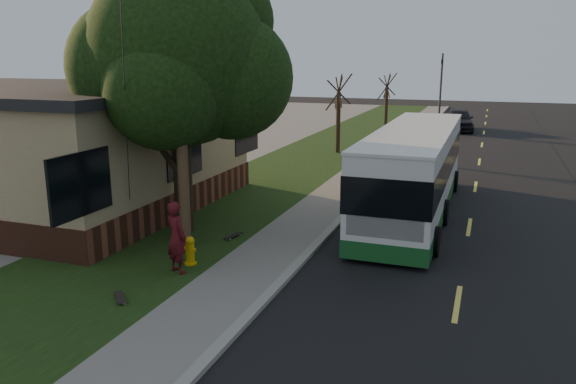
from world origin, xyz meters
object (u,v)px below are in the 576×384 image
(leafy_tree, at_px, (181,60))
(bare_tree_near, at_px, (338,115))
(skateboard_main, at_px, (234,236))
(dumpster, at_px, (141,173))
(utility_pole, at_px, (179,81))
(bare_tree_far, at_px, (386,101))
(traffic_signal, at_px, (441,84))
(fire_hydrant, at_px, (190,251))
(skateboard_spare, at_px, (120,297))
(distant_car, at_px, (459,119))
(transit_bus, at_px, (414,169))
(skateboarder, at_px, (176,237))

(leafy_tree, relative_size, bare_tree_near, 1.81)
(skateboard_main, relative_size, dumpster, 0.39)
(utility_pole, height_order, bare_tree_near, utility_pole)
(bare_tree_near, relative_size, bare_tree_far, 1.07)
(traffic_signal, relative_size, dumpster, 2.83)
(utility_pole, height_order, dumpster, utility_pole)
(leafy_tree, bearing_deg, traffic_signal, 81.53)
(fire_hydrant, height_order, skateboard_spare, fire_hydrant)
(bare_tree_near, distance_m, bare_tree_far, 12.01)
(distant_car, bearing_deg, bare_tree_far, 179.45)
(skateboard_spare, bearing_deg, utility_pole, 95.52)
(distant_car, bearing_deg, transit_bus, -97.38)
(skateboard_main, bearing_deg, skateboarder, -92.35)
(utility_pole, bearing_deg, dumpster, 133.03)
(leafy_tree, distance_m, skateboard_main, 5.32)
(bare_tree_far, distance_m, traffic_signal, 5.44)
(traffic_signal, bearing_deg, bare_tree_near, -104.04)
(skateboard_spare, xyz_separation_m, dumpster, (-5.53, 9.01, 0.65))
(distant_car, bearing_deg, traffic_signal, 109.31)
(leafy_tree, relative_size, distant_car, 1.65)
(dumpster, bearing_deg, transit_bus, 1.79)
(skateboard_main, bearing_deg, utility_pole, -120.48)
(skateboarder, relative_size, distant_car, 0.38)
(bare_tree_far, bearing_deg, fire_hydrant, -89.24)
(dumpster, bearing_deg, bare_tree_near, 66.38)
(fire_hydrant, height_order, transit_bus, transit_bus)
(traffic_signal, bearing_deg, bare_tree_far, -131.19)
(bare_tree_far, distance_m, distant_car, 5.36)
(utility_pole, height_order, skateboard_spare, utility_pole)
(fire_hydrant, xyz_separation_m, skateboard_spare, (-0.37, -2.45, -0.31))
(utility_pole, height_order, leafy_tree, utility_pole)
(utility_pole, distance_m, skateboarder, 4.05)
(dumpster, height_order, distant_car, distant_car)
(bare_tree_far, bearing_deg, transit_bus, -77.61)
(utility_pole, bearing_deg, skateboard_main, 59.52)
(traffic_signal, relative_size, skateboard_main, 7.20)
(skateboarder, xyz_separation_m, distant_car, (4.81, 31.19, -0.17))
(bare_tree_near, distance_m, skateboarder, 18.65)
(leafy_tree, bearing_deg, bare_tree_far, 87.55)
(bare_tree_far, height_order, skateboarder, bare_tree_far)
(skateboard_spare, bearing_deg, skateboarder, 79.26)
(fire_hydrant, distance_m, skateboard_main, 2.38)
(bare_tree_far, bearing_deg, utility_pole, -90.60)
(transit_bus, height_order, skateboarder, transit_bus)
(skateboard_spare, distance_m, dumpster, 10.59)
(fire_hydrant, relative_size, leafy_tree, 0.09)
(skateboarder, distance_m, distant_car, 31.56)
(skateboard_spare, bearing_deg, fire_hydrant, 81.34)
(leafy_tree, xyz_separation_m, skateboard_spare, (1.20, -5.09, -5.05))
(skateboard_spare, height_order, distant_car, distant_car)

